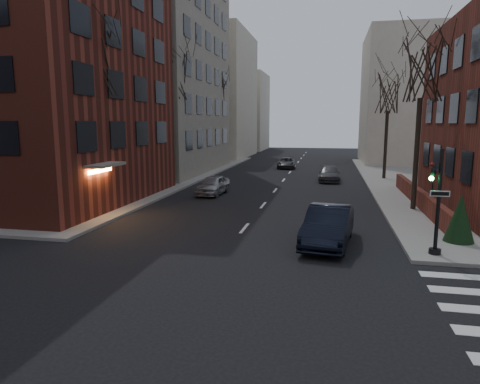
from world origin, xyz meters
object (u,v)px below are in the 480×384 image
Objects in this scene: tree_left_a at (93,60)px; tree_right_a at (422,69)px; car_lane_silver at (213,185)px; parked_sedan at (328,226)px; streetlamp_near at (162,134)px; car_lane_far at (286,163)px; streetlamp_far at (226,130)px; sandwich_board at (460,222)px; traffic_signal at (436,209)px; tree_right_b at (388,93)px; car_lane_gray at (329,174)px; tree_left_b at (172,75)px; tree_left_c at (217,96)px; evergreen_shrub at (460,218)px.

tree_left_a is 18.05m from tree_right_a.
tree_right_a reaches higher than car_lane_silver.
parked_sedan is at bearing -120.96° from tree_right_a.
streetlamp_near is 19.99m from car_lane_far.
sandwich_board is (18.15, -28.94, -3.68)m from streetlamp_far.
streetlamp_near reaches higher than sandwich_board.
traffic_signal is 1.00× the size of car_lane_silver.
parked_sedan is (-4.80, -22.00, -6.78)m from tree_right_b.
tree_right_a reaches higher than car_lane_gray.
traffic_signal is at bearing -95.47° from tree_right_a.
tree_right_a is at bearing -67.97° from car_lane_gray.
parked_sedan is at bearing -50.38° from car_lane_silver.
tree_left_a is 20.37m from sandwich_board.
tree_left_a reaches higher than car_lane_silver.
tree_left_b is at bearing -161.18° from tree_right_b.
tree_left_b reaches higher than streetlamp_near.
tree_left_c is 20.67m from car_lane_silver.
tree_right_a is 1.98× the size of parked_sedan.
tree_right_b reaches higher than sandwich_board.
tree_right_a is 2.42× the size of car_lane_silver.
tree_right_a is (0.86, 9.01, 6.12)m from traffic_signal.
traffic_signal reaches higher than car_lane_silver.
evergreen_shrub is (10.17, -29.18, 0.56)m from car_lane_far.
tree_right_a is at bearing 94.71° from evergreen_shrub.
tree_left_c is at bearing 122.10° from evergreen_shrub.
parked_sedan is at bearing -89.51° from car_lane_gray.
tree_right_a is (17.60, 4.00, -0.44)m from tree_left_a.
tree_right_b is at bearing 30.47° from streetlamp_near.
tree_right_a is (17.60, -8.00, -0.88)m from tree_left_b.
car_lane_far is (-4.80, 30.21, -0.21)m from parked_sedan.
tree_left_a is 19.81m from evergreen_shrub.
evergreen_shrub is (1.44, 2.03, -0.75)m from traffic_signal.
car_lane_gray is at bearing -68.87° from car_lane_far.
tree_left_c is 28.17m from tree_right_a.
tree_right_b reaches higher than streetlamp_near.
tree_left_c is (-16.74, 31.01, 6.12)m from traffic_signal.
car_lane_far is 5.23× the size of sandwich_board.
car_lane_gray is 11.14m from car_lane_far.
streetlamp_near is at bearing 85.71° from tree_left_a.
traffic_signal is 17.25m from car_lane_silver.
car_lane_silver is 19.25m from car_lane_far.
sandwich_board is at bearing -76.88° from tree_right_a.
parked_sedan is 5.48m from evergreen_shrub.
streetlamp_near is 20.57m from sandwich_board.
car_lane_far is at bearing 116.02° from car_lane_gray.
car_lane_silver is (-8.13, 11.26, -0.13)m from parked_sedan.
tree_right_a is 14.01m from tree_right_b.
streetlamp_far is 21.44m from car_lane_silver.
car_lane_silver is at bearing -78.90° from streetlamp_far.
traffic_signal is at bearing -125.26° from evergreen_shrub.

